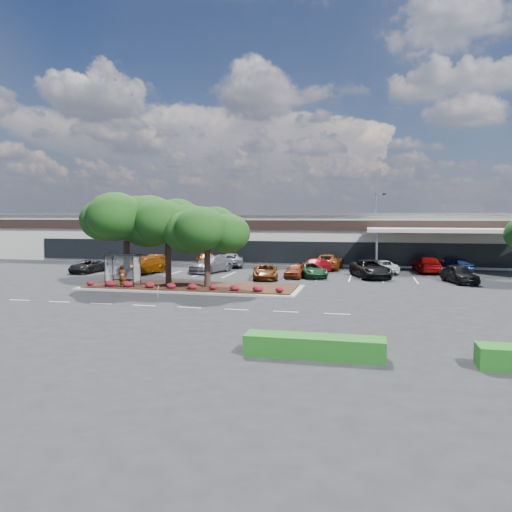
% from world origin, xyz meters
% --- Properties ---
extents(ground, '(160.00, 160.00, 0.00)m').
position_xyz_m(ground, '(0.00, 0.00, 0.00)').
color(ground, black).
rests_on(ground, ground).
extents(retail_store, '(80.40, 25.20, 6.25)m').
position_xyz_m(retail_store, '(0.06, 33.91, 3.15)').
color(retail_store, beige).
rests_on(retail_store, ground).
extents(landscape_island, '(18.00, 6.00, 0.26)m').
position_xyz_m(landscape_island, '(-2.00, 4.00, 0.12)').
color(landscape_island, '#989793').
rests_on(landscape_island, ground).
extents(lane_markings, '(33.12, 20.06, 0.01)m').
position_xyz_m(lane_markings, '(-0.14, 10.42, 0.01)').
color(lane_markings, silver).
rests_on(lane_markings, ground).
extents(shrub_row, '(17.00, 0.80, 0.50)m').
position_xyz_m(shrub_row, '(-2.00, 1.90, 0.51)').
color(shrub_row, maroon).
rests_on(shrub_row, landscape_island).
extents(bus_shelter, '(2.75, 1.55, 2.59)m').
position_xyz_m(bus_shelter, '(-7.50, 2.95, 2.31)').
color(bus_shelter, black).
rests_on(bus_shelter, landscape_island).
extents(island_tree_west, '(7.20, 7.20, 7.89)m').
position_xyz_m(island_tree_west, '(-8.00, 4.50, 4.21)').
color(island_tree_west, '#11380C').
rests_on(island_tree_west, landscape_island).
extents(island_tree_mid, '(6.60, 6.60, 7.32)m').
position_xyz_m(island_tree_mid, '(-4.50, 5.20, 3.92)').
color(island_tree_mid, '#11380C').
rests_on(island_tree_mid, landscape_island).
extents(island_tree_east, '(5.80, 5.80, 6.50)m').
position_xyz_m(island_tree_east, '(-0.50, 3.70, 3.51)').
color(island_tree_east, '#11380C').
rests_on(island_tree_east, landscape_island).
extents(hedge_south_east, '(6.00, 1.30, 0.90)m').
position_xyz_m(hedge_south_east, '(10.00, -13.50, 0.45)').
color(hedge_south_east, '#0E5311').
rests_on(hedge_south_east, ground).
extents(conifer_north_west, '(4.40, 4.40, 10.00)m').
position_xyz_m(conifer_north_west, '(-30.00, 46.00, 5.00)').
color(conifer_north_west, '#11380C').
rests_on(conifer_north_west, ground).
extents(person_waiting, '(0.67, 0.47, 1.76)m').
position_xyz_m(person_waiting, '(-6.98, 1.70, 1.14)').
color(person_waiting, '#594C47').
rests_on(person_waiting, landscape_island).
extents(light_pole, '(1.43, 0.50, 8.75)m').
position_xyz_m(light_pole, '(13.04, 28.00, 3.85)').
color(light_pole, '#989793').
rests_on(light_pole, ground).
extents(survey_stake, '(0.07, 0.14, 0.90)m').
position_xyz_m(survey_stake, '(-2.71, -1.00, 0.59)').
color(survey_stake, '#A27F54').
rests_on(survey_stake, ground).
extents(car_0, '(2.27, 4.85, 1.34)m').
position_xyz_m(car_0, '(-16.48, 12.21, 0.67)').
color(car_0, black).
rests_on(car_0, ground).
extents(car_1, '(4.49, 6.39, 1.72)m').
position_xyz_m(car_1, '(-10.40, 12.56, 0.86)').
color(car_1, '#743504').
rests_on(car_1, ground).
extents(car_2, '(4.07, 6.32, 1.70)m').
position_xyz_m(car_2, '(-3.98, 15.39, 0.85)').
color(car_2, slate).
rests_on(car_2, ground).
extents(car_4, '(2.09, 4.20, 1.37)m').
position_xyz_m(car_4, '(5.40, 12.93, 0.69)').
color(car_4, maroon).
rests_on(car_4, ground).
extents(car_5, '(3.24, 5.34, 1.38)m').
position_xyz_m(car_5, '(2.72, 11.26, 0.69)').
color(car_5, '#642E0D').
rests_on(car_5, ground).
extents(car_6, '(4.13, 5.46, 1.38)m').
position_xyz_m(car_6, '(6.73, 13.65, 0.69)').
color(car_6, '#184122').
rests_on(car_6, ground).
extents(car_7, '(4.49, 6.70, 1.71)m').
position_xyz_m(car_7, '(12.42, 14.46, 0.85)').
color(car_7, black).
rests_on(car_7, ground).
extents(car_8, '(3.18, 5.12, 1.63)m').
position_xyz_m(car_8, '(20.10, 12.41, 0.81)').
color(car_8, black).
rests_on(car_8, ground).
extents(car_9, '(2.27, 4.74, 1.50)m').
position_xyz_m(car_9, '(-11.62, 18.79, 0.75)').
color(car_9, '#702803').
rests_on(car_9, ground).
extents(car_10, '(4.19, 6.29, 1.69)m').
position_xyz_m(car_10, '(-5.84, 19.54, 0.85)').
color(car_10, '#713002').
rests_on(car_10, ground).
extents(car_12, '(3.94, 6.21, 1.60)m').
position_xyz_m(car_12, '(-3.37, 21.29, 0.80)').
color(car_12, slate).
rests_on(car_12, ground).
extents(car_13, '(3.54, 5.64, 1.52)m').
position_xyz_m(car_13, '(7.14, 17.54, 0.76)').
color(car_13, maroon).
rests_on(car_13, ground).
extents(car_14, '(3.19, 6.24, 1.69)m').
position_xyz_m(car_14, '(7.81, 21.18, 0.84)').
color(car_14, brown).
rests_on(car_14, ground).
extents(car_15, '(3.65, 5.39, 1.37)m').
position_xyz_m(car_15, '(13.55, 18.43, 0.69)').
color(car_15, silver).
rests_on(car_15, ground).
extents(car_16, '(2.81, 5.89, 1.66)m').
position_xyz_m(car_16, '(18.19, 20.02, 0.83)').
color(car_16, maroon).
rests_on(car_16, ground).
extents(car_17, '(3.44, 4.74, 1.50)m').
position_xyz_m(car_17, '(21.30, 21.76, 0.75)').
color(car_17, navy).
rests_on(car_17, ground).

